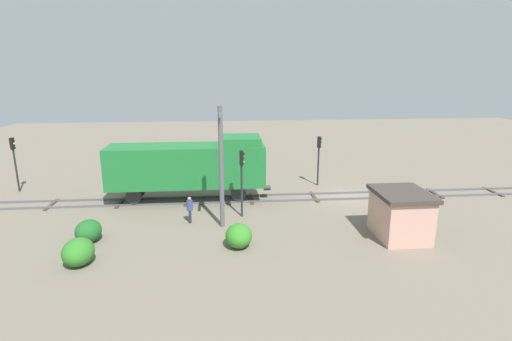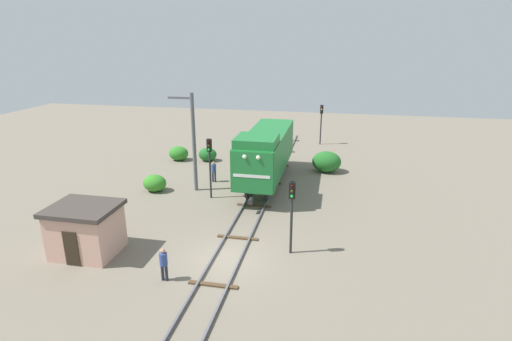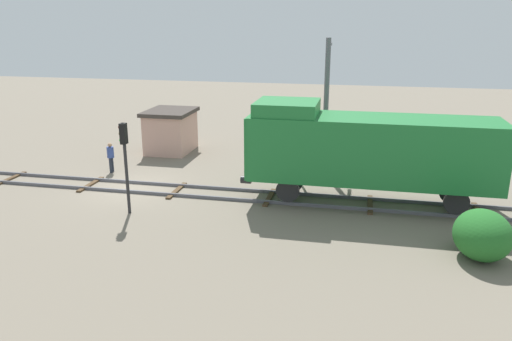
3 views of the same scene
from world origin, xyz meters
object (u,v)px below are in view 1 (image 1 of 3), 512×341
at_px(worker_near_track, 390,193).
at_px(worker_by_signal, 190,208).
at_px(locomotive, 189,164).
at_px(catenary_mast, 221,165).
at_px(relay_hut, 400,214).
at_px(traffic_signal_near, 319,152).
at_px(traffic_signal_mid, 242,172).
at_px(traffic_signal_far, 14,155).

xyz_separation_m(worker_near_track, worker_by_signal, (-1.80, 13.77, 0.00)).
xyz_separation_m(locomotive, catenary_mast, (-5.07, -2.26, 1.17)).
distance_m(worker_by_signal, relay_hut, 12.61).
xyz_separation_m(traffic_signal_near, worker_by_signal, (-7.40, 10.00, -1.85)).
distance_m(worker_near_track, catenary_mast, 12.40).
bearing_deg(traffic_signal_near, catenary_mast, 136.02).
bearing_deg(worker_near_track, traffic_signal_mid, 19.64).
bearing_deg(locomotive, catenary_mast, -155.94).
relative_size(worker_by_signal, catenary_mast, 0.23).
relative_size(locomotive, catenary_mast, 1.57).
distance_m(locomotive, traffic_signal_near, 10.73).
bearing_deg(worker_by_signal, traffic_signal_far, 141.71).
relative_size(traffic_signal_far, relay_hut, 1.23).
relative_size(locomotive, worker_by_signal, 6.82).
relative_size(traffic_signal_far, catenary_mast, 0.58).
relative_size(traffic_signal_near, relay_hut, 1.17).
bearing_deg(locomotive, relay_hut, -121.16).
distance_m(traffic_signal_near, relay_hut, 11.01).
bearing_deg(traffic_signal_far, catenary_mast, -118.55).
xyz_separation_m(traffic_signal_far, catenary_mast, (-8.67, -15.93, 0.96)).
relative_size(traffic_signal_near, traffic_signal_mid, 0.93).
distance_m(traffic_signal_mid, worker_by_signal, 3.99).
height_order(traffic_signal_near, worker_near_track, traffic_signal_near).
bearing_deg(worker_by_signal, relay_hut, -24.17).
bearing_deg(traffic_signal_mid, worker_by_signal, 103.52).
distance_m(traffic_signal_far, catenary_mast, 18.16).
height_order(traffic_signal_near, relay_hut, traffic_signal_near).
bearing_deg(catenary_mast, traffic_signal_mid, -38.00).
bearing_deg(relay_hut, traffic_signal_near, 11.45).
relative_size(traffic_signal_far, worker_by_signal, 2.53).
bearing_deg(worker_by_signal, locomotive, 84.23).
distance_m(traffic_signal_mid, worker_near_track, 10.69).
xyz_separation_m(traffic_signal_mid, worker_near_track, (1.00, -10.45, -2.05)).
distance_m(worker_near_track, worker_by_signal, 13.89).
xyz_separation_m(traffic_signal_far, worker_near_track, (-6.00, -27.67, -1.99)).
height_order(worker_near_track, catenary_mast, catenary_mast).
bearing_deg(worker_near_track, locomotive, 4.45).
height_order(worker_by_signal, relay_hut, relay_hut).
bearing_deg(relay_hut, worker_near_track, -17.45).
height_order(traffic_signal_near, worker_by_signal, traffic_signal_near).
distance_m(traffic_signal_mid, traffic_signal_far, 18.60).
bearing_deg(locomotive, worker_by_signal, -176.77).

